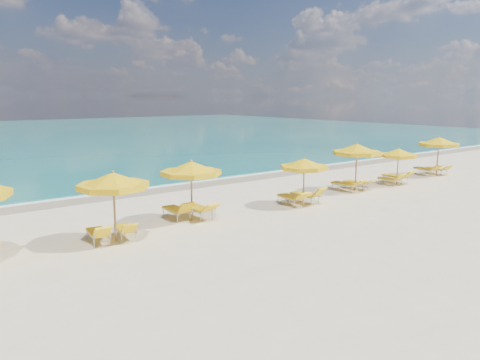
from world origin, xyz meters
TOP-DOWN VIEW (x-y plane):
  - ground_plane at (0.00, 0.00)m, footprint 120.00×120.00m
  - ocean at (0.00, 48.00)m, footprint 120.00×80.00m
  - wet_sand_band at (0.00, 7.40)m, footprint 120.00×2.60m
  - foam_line at (0.00, 8.20)m, footprint 120.00×1.20m
  - whitecap_near at (-6.00, 17.00)m, footprint 14.00×0.36m
  - whitecap_far at (8.00, 24.00)m, footprint 18.00×0.30m
  - umbrella_2 at (-6.76, -0.24)m, footprint 3.00×3.00m
  - umbrella_3 at (-3.15, 0.59)m, footprint 3.15×3.15m
  - umbrella_4 at (2.38, -0.23)m, footprint 2.62×2.62m
  - umbrella_5 at (7.01, 0.51)m, footprint 3.23×3.23m
  - umbrella_6 at (10.29, 0.19)m, footprint 2.26×2.26m
  - umbrella_7 at (15.10, 0.57)m, footprint 2.50×2.50m
  - lounger_2_left at (-7.30, -0.01)m, footprint 0.80×1.73m
  - lounger_2_right at (-6.33, -0.05)m, footprint 0.84×1.69m
  - lounger_3_left at (-3.54, 1.16)m, footprint 0.67×1.83m
  - lounger_3_right at (-2.73, 0.82)m, footprint 0.78×2.08m
  - lounger_4_left at (1.94, 0.11)m, footprint 0.78×1.89m
  - lounger_4_right at (2.87, 0.10)m, footprint 0.78×1.87m
  - lounger_5_left at (6.53, 0.75)m, footprint 0.83×1.97m
  - lounger_5_right at (7.55, 0.84)m, footprint 0.83×1.81m
  - lounger_6_left at (9.87, 0.40)m, footprint 0.62×1.61m
  - lounger_6_right at (10.81, 0.61)m, footprint 0.68×1.88m
  - lounger_7_left at (14.72, 1.14)m, footprint 0.98×1.96m
  - lounger_7_right at (15.64, 0.85)m, footprint 0.85×1.81m

SIDE VIEW (x-z plane):
  - ground_plane at x=0.00m, z-range 0.00..0.00m
  - ocean at x=0.00m, z-range -0.15..0.15m
  - wet_sand_band at x=0.00m, z-range -0.01..0.01m
  - foam_line at x=0.00m, z-range -0.01..0.01m
  - whitecap_near at x=-6.00m, z-range -0.03..0.03m
  - whitecap_far at x=8.00m, z-range -0.03..0.03m
  - lounger_6_left at x=9.87m, z-range -0.19..0.60m
  - lounger_5_right at x=7.55m, z-range -0.11..0.52m
  - lounger_2_right at x=-6.33m, z-range -0.18..0.59m
  - lounger_7_right at x=15.64m, z-range -0.15..0.56m
  - lounger_2_left at x=-7.30m, z-range -0.19..0.62m
  - lounger_4_left at x=1.94m, z-range -0.18..0.63m
  - lounger_7_left at x=14.72m, z-range -0.17..0.62m
  - lounger_5_left at x=6.53m, z-range -0.16..0.62m
  - lounger_6_right at x=10.81m, z-range -0.19..0.65m
  - lounger_4_right at x=2.87m, z-range -0.21..0.68m
  - lounger_3_left at x=-3.54m, z-range -0.22..0.68m
  - lounger_3_right at x=-2.73m, z-range -0.17..0.66m
  - umbrella_6 at x=10.29m, z-range 0.75..2.89m
  - umbrella_4 at x=2.38m, z-range 0.80..3.05m
  - umbrella_3 at x=-3.15m, z-range 0.88..3.38m
  - umbrella_2 at x=-6.76m, z-range 0.89..3.40m
  - umbrella_7 at x=15.10m, z-range 0.89..3.41m
  - umbrella_5 at x=7.01m, z-range 0.92..3.51m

